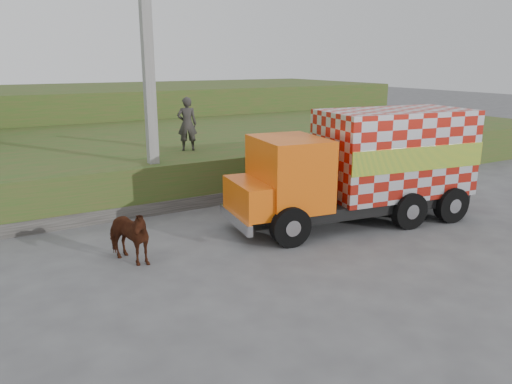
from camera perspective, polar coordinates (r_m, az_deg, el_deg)
ground at (r=12.65m, az=-0.15°, el=-6.55°), size 120.00×120.00×0.00m
embankment at (r=21.40m, az=-13.66°, el=4.03°), size 40.00×12.00×1.50m
embankment_far at (r=32.89m, az=-19.86°, el=8.56°), size 40.00×12.00×3.00m
retaining_strip at (r=15.56m, az=-14.40°, el=-2.11°), size 16.00×0.50×0.40m
utility_pole at (r=15.60m, az=-12.14°, el=12.55°), size 1.20×0.30×8.00m
cargo_truck at (r=14.77m, az=12.39°, el=2.98°), size 7.48×3.34×3.23m
cow at (r=12.01m, az=-14.59°, el=-4.83°), size 1.30×1.74×1.34m
pedestrian at (r=17.84m, az=-7.88°, el=7.71°), size 0.80×0.66×1.88m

